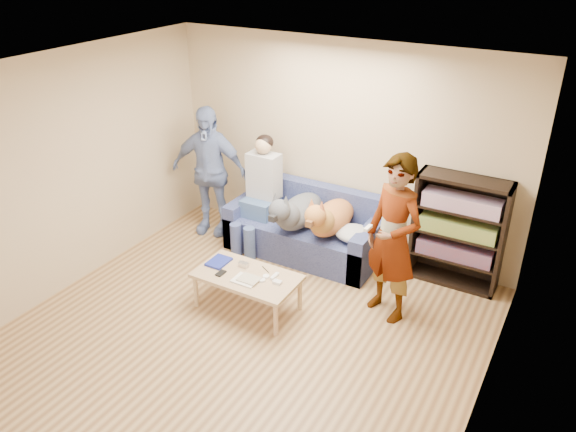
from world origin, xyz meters
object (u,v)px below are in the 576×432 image
Objects in this scene: coffee_table at (247,279)px; notebook_blue at (219,262)px; person_seated at (260,189)px; bookshelf at (459,229)px; person_standing_left at (209,171)px; dog_tan at (329,218)px; sofa at (306,231)px; dog_gray at (296,212)px; camera_silver at (244,265)px; person_standing_right at (393,239)px.

notebook_blue is at bearing 172.87° from coffee_table.
bookshelf is at bearing 8.57° from person_seated.
person_standing_left is 1.49× the size of dog_tan.
sofa is 0.55m from dog_tan.
sofa is 1.29× the size of person_seated.
bookshelf reaches higher than dog_gray.
notebook_blue is 0.18× the size of person_seated.
person_seated is (-0.59, -0.13, 0.49)m from sofa.
dog_gray reaches higher than camera_silver.
camera_silver is 1.29m from person_seated.
person_standing_left is 0.78m from person_seated.
person_standing_right reaches higher than bookshelf.
person_standing_left reaches higher than dog_gray.
bookshelf is (2.39, 0.36, -0.09)m from person_seated.
dog_gray reaches higher than dog_tan.
person_standing_left is 1.33× the size of bookshelf.
camera_silver is 2.42m from bookshelf.
sofa is 1.39m from coffee_table.
dog_gray reaches higher than sofa.
person_standing_left is 1.49m from sofa.
person_standing_left is 1.57× the size of coffee_table.
person_seated reaches higher than sofa.
bookshelf reaches higher than sofa.
person_standing_right is at bearing -25.97° from person_standing_left.
bookshelf is (1.89, 1.50, 0.23)m from camera_silver.
dog_gray reaches higher than coffee_table.
notebook_blue is at bearing -136.48° from person_standing_right.
notebook_blue is (-1.73, -0.62, -0.46)m from person_standing_right.
person_seated reaches higher than notebook_blue.
notebook_blue is 0.14× the size of sofa.
dog_tan is (0.98, -0.03, -0.14)m from person_seated.
sofa is at bearing -172.60° from bookshelf.
camera_silver is at bearing -93.30° from dog_gray.
sofa is at bearing 86.16° from camera_silver.
camera_silver reaches higher than notebook_blue.
person_standing_right is at bearing 19.76° from notebook_blue.
person_seated is at bearing 178.36° from dog_tan.
coffee_table is 2.42m from bookshelf.
dog_tan is at bearing -164.64° from bookshelf.
dog_tan reaches higher than coffee_table.
coffee_table is at bearing -137.38° from bookshelf.
dog_gray is at bearing 92.87° from coffee_table.
person_standing_right is 1.37× the size of bookshelf.
coffee_table is (0.40, -0.05, -0.06)m from notebook_blue.
bookshelf is at bearing 42.62° from coffee_table.
sofa is 1.73× the size of coffee_table.
camera_silver is 0.07× the size of person_seated.
dog_gray is (0.57, -0.09, -0.13)m from person_seated.
person_standing_left is at bearing -179.11° from person_seated.
dog_tan reaches higher than camera_silver.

